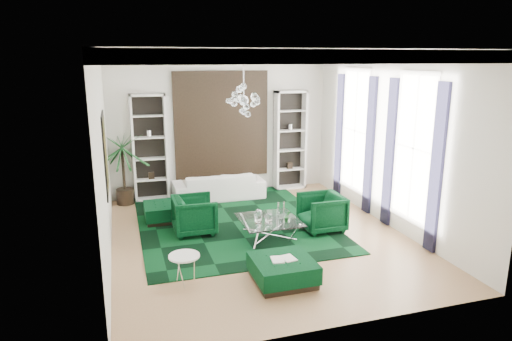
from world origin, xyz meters
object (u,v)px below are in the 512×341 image
object	(u,v)px
armchair_left	(195,215)
side_table	(185,270)
palm	(123,159)
ottoman_side	(165,212)
armchair_right	(322,212)
coffee_table	(269,229)
ottoman_front	(283,270)
sofa	(219,186)

from	to	relation	value
armchair_left	side_table	xyz separation A→B (m)	(-0.54, -2.21, -0.16)
side_table	palm	world-z (taller)	palm
ottoman_side	palm	xyz separation A→B (m)	(-0.84, 1.55, 1.00)
armchair_left	palm	distance (m)	3.00
ottoman_side	side_table	bearing A→B (deg)	-89.98
armchair_right	side_table	size ratio (longest dim) A/B	1.72
armchair_right	palm	world-z (taller)	palm
armchair_left	coffee_table	xyz separation A→B (m)	(1.44, -0.74, -0.20)
armchair_right	ottoman_side	bearing A→B (deg)	-116.79
armchair_right	ottoman_front	xyz separation A→B (m)	(-1.63, -1.98, -0.21)
armchair_left	coffee_table	size ratio (longest dim) A/B	0.75
coffee_table	side_table	xyz separation A→B (m)	(-1.98, -1.48, 0.04)
armchair_left	ottoman_side	bearing A→B (deg)	28.92
side_table	ottoman_front	bearing A→B (deg)	-14.26
palm	coffee_table	bearing A→B (deg)	-49.26
sofa	armchair_right	world-z (taller)	armchair_right
ottoman_side	side_table	size ratio (longest dim) A/B	1.73
ottoman_side	sofa	bearing A→B (deg)	39.54
sofa	ottoman_side	world-z (taller)	sofa
sofa	coffee_table	bearing A→B (deg)	97.79
palm	armchair_right	bearing A→B (deg)	-38.07
armchair_left	coffee_table	bearing A→B (deg)	-117.18
palm	sofa	bearing A→B (deg)	-6.10
ottoman_front	side_table	xyz separation A→B (m)	(-1.59, 0.41, 0.05)
ottoman_side	palm	bearing A→B (deg)	118.37
ottoman_side	ottoman_front	size ratio (longest dim) A/B	0.90
sofa	ottoman_side	distance (m)	2.04
coffee_table	palm	bearing A→B (deg)	130.74
sofa	coffee_table	size ratio (longest dim) A/B	2.00
armchair_left	coffee_table	distance (m)	1.63
armchair_left	palm	bearing A→B (deg)	28.58
ottoman_side	ottoman_front	xyz separation A→B (m)	(1.60, -3.60, 0.00)
sofa	armchair_right	xyz separation A→B (m)	(1.65, -2.92, 0.06)
sofa	side_table	distance (m)	4.76
armchair_right	side_table	world-z (taller)	armchair_right
ottoman_front	side_table	world-z (taller)	side_table
coffee_table	armchair_left	bearing A→B (deg)	152.82
sofa	palm	xyz separation A→B (m)	(-2.41, 0.26, 0.85)
armchair_left	armchair_right	world-z (taller)	same
armchair_left	armchair_right	distance (m)	2.75
armchair_left	side_table	world-z (taller)	armchair_left
armchair_right	side_table	distance (m)	3.59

